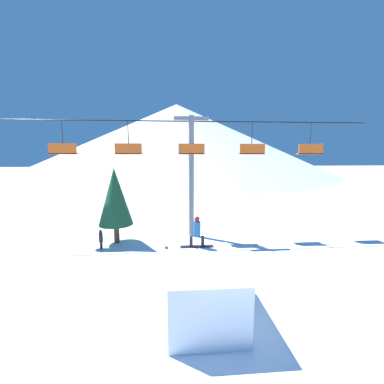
{
  "coord_description": "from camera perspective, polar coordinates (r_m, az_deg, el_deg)",
  "views": [
    {
      "loc": [
        -1.9,
        -7.82,
        5.96
      ],
      "look_at": [
        -0.76,
        5.89,
        3.88
      ],
      "focal_mm": 24.0,
      "sensor_mm": 36.0,
      "label": 1
    }
  ],
  "objects": [
    {
      "name": "distant_skier",
      "position": [
        17.31,
        -19.6,
        -9.72
      ],
      "size": [
        0.24,
        0.24,
        1.23
      ],
      "color": "black",
      "rests_on": "ground_plane"
    },
    {
      "name": "snow_ramp",
      "position": [
        10.12,
        2.46,
        -20.51
      ],
      "size": [
        2.57,
        3.88,
        2.08
      ],
      "color": "white",
      "rests_on": "ground_plane"
    },
    {
      "name": "snowboarder",
      "position": [
        10.78,
        1.1,
        -8.87
      ],
      "size": [
        1.39,
        0.3,
        1.31
      ],
      "color": "black",
      "rests_on": "snow_ramp"
    },
    {
      "name": "pine_tree_near",
      "position": [
        17.57,
        -16.74,
        -1.02
      ],
      "size": [
        2.24,
        2.24,
        5.04
      ],
      "color": "#4C3823",
      "rests_on": "ground_plane"
    },
    {
      "name": "mountain_ridge",
      "position": [
        77.91,
        -3.4,
        11.59
      ],
      "size": [
        87.67,
        87.67,
        20.07
      ],
      "color": "silver",
      "rests_on": "ground_plane"
    },
    {
      "name": "ground_plane",
      "position": [
        10.01,
        8.1,
        -28.03
      ],
      "size": [
        220.0,
        220.0,
        0.0
      ],
      "primitive_type": "plane",
      "color": "white"
    },
    {
      "name": "chairlift",
      "position": [
        18.05,
        -0.14,
        7.09
      ],
      "size": [
        25.26,
        0.44,
        8.53
      ],
      "color": "slate",
      "rests_on": "ground_plane"
    }
  ]
}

